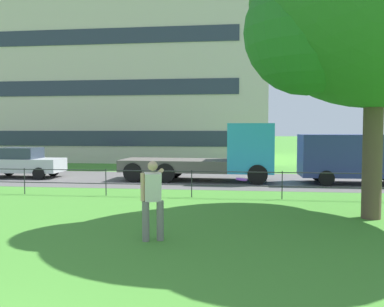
% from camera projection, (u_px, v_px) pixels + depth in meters
% --- Properties ---
extents(street_strip, '(80.00, 6.65, 0.01)m').
position_uv_depth(street_strip, '(172.00, 179.00, 20.25)').
color(street_strip, '#565454').
rests_on(street_strip, ground).
extents(park_fence, '(29.09, 0.04, 1.00)m').
position_uv_depth(park_fence, '(148.00, 179.00, 15.10)').
color(park_fence, '#232328').
rests_on(park_fence, ground).
extents(tree_large_lawn, '(7.06, 7.97, 8.87)m').
position_uv_depth(tree_large_lawn, '(373.00, 2.00, 11.07)').
color(tree_large_lawn, brown).
rests_on(tree_large_lawn, ground).
extents(person_thrower, '(0.49, 0.87, 1.78)m').
position_uv_depth(person_thrower, '(153.00, 198.00, 9.07)').
color(person_thrower, slate).
rests_on(person_thrower, ground).
extents(frisbee, '(0.35, 0.35, 0.06)m').
position_uv_depth(frisbee, '(242.00, 179.00, 9.44)').
color(frisbee, purple).
extents(car_silver_far_right, '(4.04, 1.88, 1.54)m').
position_uv_depth(car_silver_far_right, '(23.00, 162.00, 21.10)').
color(car_silver_far_right, '#B7BABF').
rests_on(car_silver_far_right, ground).
extents(flatbed_truck_left, '(7.38, 2.66, 2.75)m').
position_uv_depth(flatbed_truck_left, '(220.00, 156.00, 19.66)').
color(flatbed_truck_left, '#2D99D1').
rests_on(flatbed_truck_left, ground).
extents(panel_van_far_left, '(5.02, 2.15, 2.24)m').
position_uv_depth(panel_van_far_left, '(357.00, 156.00, 18.61)').
color(panel_van_far_left, navy).
rests_on(panel_van_far_left, ground).
extents(apartment_building_background, '(25.30, 14.64, 14.96)m').
position_uv_depth(apartment_building_background, '(121.00, 73.00, 36.57)').
color(apartment_building_background, beige).
rests_on(apartment_building_background, ground).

